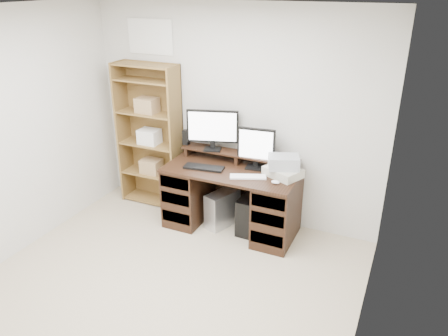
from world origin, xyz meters
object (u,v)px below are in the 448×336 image
Objects in this scene: tower_silver at (222,209)px; tower_black at (250,213)px; printer at (283,172)px; bookshelf at (150,135)px; monitor_small at (256,147)px; monitor_wide at (213,128)px; desk at (232,198)px.

tower_silver is 0.34m from tower_black.
bookshelf reaches higher than printer.
monitor_small reaches higher than tower_silver.
monitor_wide reaches higher than monitor_small.
bookshelf reaches higher than tower_black.
printer is 0.68m from tower_black.
monitor_wide is at bearing 169.98° from monitor_small.
printer is (0.90, -0.13, -0.34)m from monitor_wide.
bookshelf is at bearing 174.72° from tower_black.
printer reaches higher than tower_silver.
desk is at bearing 12.88° from tower_silver.
monitor_small is (0.55, -0.03, -0.13)m from monitor_wide.
monitor_wide reaches higher than printer.
bookshelf is (-1.20, 0.21, 0.53)m from desk.
desk is 4.01× the size of printer.
desk is 0.83× the size of bookshelf.
monitor_wide is 0.90m from bookshelf.
desk is 0.21m from tower_silver.
monitor_small is 1.43m from bookshelf.
bookshelf reaches higher than tower_silver.
bookshelf is (-0.87, 0.02, -0.22)m from monitor_wide.
monitor_small reaches higher than printer.
monitor_wide is 1.35× the size of tower_silver.
tower_black reaches higher than tower_silver.
monitor_wide is (-0.33, 0.19, 0.74)m from desk.
monitor_small reaches higher than tower_black.
monitor_wide is 0.97m from printer.
tower_black is at bearing -100.43° from monitor_small.
monitor_wide reaches higher than tower_silver.
tower_silver is (-0.35, -0.14, -0.79)m from monitor_small.
printer is 1.78m from bookshelf.
desk is 3.37× the size of tower_black.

